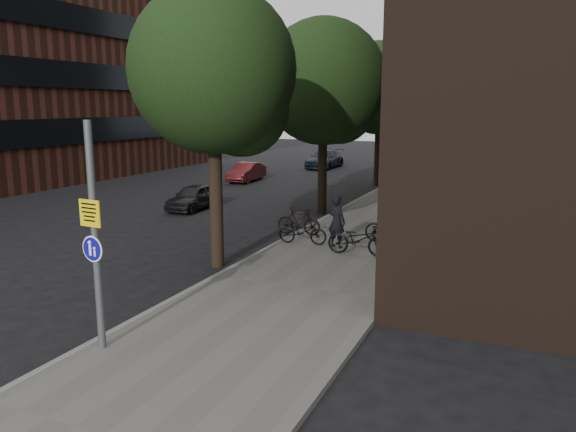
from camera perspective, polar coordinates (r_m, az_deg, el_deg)
The scene contains 15 objects.
ground at distance 10.88m, azimuth -7.29°, elevation -12.70°, with size 120.00×120.00×0.00m, color black.
sidewalk at distance 19.65m, azimuth 8.31°, elevation -1.66°, with size 4.50×60.00×0.12m, color #5D5A56.
curb_edge at distance 20.32m, azimuth 2.17°, elevation -1.10°, with size 0.15×60.00×0.13m, color slate.
street_tree_near at distance 15.26m, azimuth -7.11°, elevation 13.80°, with size 4.40×4.40×7.50m.
street_tree_mid at distance 23.00m, azimuth 3.91°, elevation 12.97°, with size 5.00×5.00×7.80m.
street_tree_far at distance 31.62m, azimuth 9.48°, elevation 12.36°, with size 5.00×5.00×7.80m.
signpost at distance 10.26m, azimuth -19.01°, elevation -2.01°, with size 0.47×0.13×4.03m.
pedestrian at distance 17.08m, azimuth 4.96°, elevation -0.55°, with size 0.59×0.39×1.61m, color black.
parked_bike_facade_near at distance 16.33m, azimuth 7.15°, elevation -2.34°, with size 0.63×1.80×0.95m, color black.
parked_bike_facade_far at distance 17.94m, azimuth 10.35°, elevation -1.18°, with size 0.45×1.61×0.97m, color black.
parked_bike_curb_near at distance 17.54m, azimuth 1.50°, elevation -1.55°, with size 0.54×1.54×0.81m, color black.
parked_bike_curb_far at distance 18.78m, azimuth 1.11°, elevation -0.51°, with size 0.43×1.54×0.92m, color black.
parked_car_near at distance 24.33m, azimuth -9.59°, elevation 1.91°, with size 1.26×3.13×1.07m, color black.
parked_car_mid at distance 32.93m, azimuth -4.25°, elevation 4.46°, with size 1.16×3.32×1.10m, color maroon.
parked_car_far at distance 40.15m, azimuth 3.75°, elevation 5.80°, with size 1.76×4.34×1.26m, color black.
Camera 1 is at (5.14, -8.53, 4.39)m, focal length 35.00 mm.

